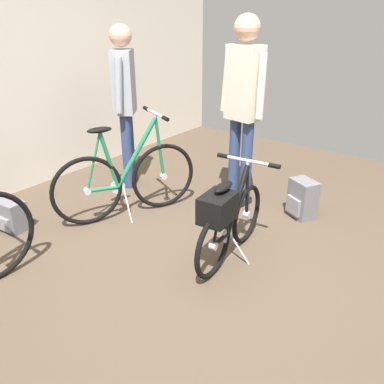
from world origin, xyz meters
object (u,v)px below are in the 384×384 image
object	(u,v)px
handbag_on_floor	(302,199)
folding_bike_foreground	(227,219)
backpack_on_floor	(11,216)
visitor_browsing	(124,98)
display_bike_right	(127,179)
visitor_near_wall	(243,101)

from	to	relation	value
handbag_on_floor	folding_bike_foreground	bearing A→B (deg)	171.19
folding_bike_foreground	backpack_on_floor	bearing A→B (deg)	112.51
visitor_browsing	backpack_on_floor	world-z (taller)	visitor_browsing
backpack_on_floor	display_bike_right	bearing A→B (deg)	-36.75
display_bike_right	handbag_on_floor	distance (m)	1.68
visitor_browsing	handbag_on_floor	distance (m)	2.09
visitor_near_wall	handbag_on_floor	size ratio (longest dim) A/B	4.86
visitor_browsing	backpack_on_floor	bearing A→B (deg)	175.94
display_bike_right	visitor_near_wall	xyz separation A→B (m)	(0.90, -0.70, 0.68)
folding_bike_foreground	visitor_browsing	world-z (taller)	visitor_browsing
folding_bike_foreground	backpack_on_floor	world-z (taller)	folding_bike_foreground
folding_bike_foreground	visitor_near_wall	bearing A→B (deg)	26.17
folding_bike_foreground	handbag_on_floor	distance (m)	1.10
folding_bike_foreground	display_bike_right	bearing A→B (deg)	85.57
visitor_browsing	visitor_near_wall	bearing A→B (deg)	-73.87
visitor_near_wall	backpack_on_floor	xyz separation A→B (m)	(-1.74, 1.33, -0.91)
backpack_on_floor	visitor_browsing	bearing A→B (deg)	-4.06
display_bike_right	backpack_on_floor	xyz separation A→B (m)	(-0.84, 0.63, -0.23)
folding_bike_foreground	backpack_on_floor	xyz separation A→B (m)	(-0.75, 1.81, -0.24)
visitor_near_wall	backpack_on_floor	size ratio (longest dim) A/B	6.43
display_bike_right	visitor_browsing	size ratio (longest dim) A/B	0.76
display_bike_right	backpack_on_floor	size ratio (longest dim) A/B	4.67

